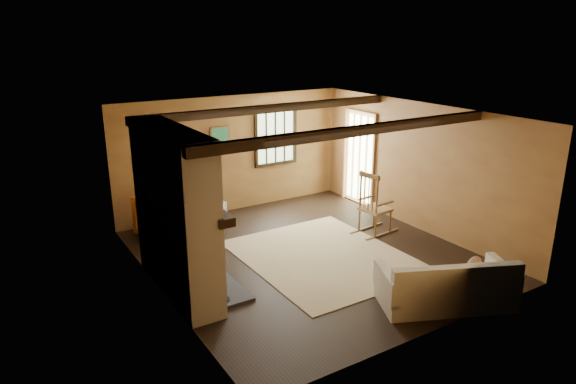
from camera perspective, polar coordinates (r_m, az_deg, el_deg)
ground at (r=8.77m, az=2.12°, el=-7.01°), size 5.50×5.50×0.00m
room_envelope at (r=8.55m, az=2.51°, el=3.94°), size 5.02×5.52×2.44m
fireplace at (r=7.42m, az=-12.23°, el=-2.90°), size 1.02×2.30×2.40m
rug at (r=8.72m, az=3.95°, el=-7.16°), size 2.50×3.00×0.01m
rocking_chair at (r=9.64m, az=9.52°, el=-1.70°), size 0.91×0.54×1.19m
sofa at (r=7.49m, az=17.22°, el=-10.18°), size 1.98×1.47×0.73m
firewood_pile at (r=10.08m, az=-15.18°, el=-3.62°), size 0.58×0.11×0.21m
laundry_basket at (r=10.53m, az=-8.46°, el=-2.01°), size 0.61×0.55×0.30m
basket_pillow at (r=10.44m, az=-8.52°, el=-0.70°), size 0.45×0.38×0.21m
armchair at (r=9.70m, az=-13.30°, el=-2.38°), size 1.22×1.23×0.83m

